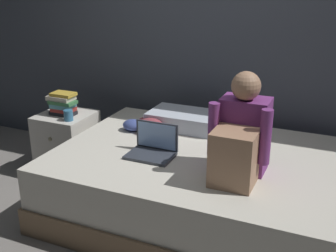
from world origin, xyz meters
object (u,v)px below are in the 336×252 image
(bed, at_px, (196,184))
(laptop, at_px, (153,147))
(pillow, at_px, (184,120))
(mug, at_px, (68,115))
(person_sitting, at_px, (240,138))
(book_stack, at_px, (63,104))
(clothes_pile, at_px, (148,125))
(nightstand, at_px, (67,143))

(bed, height_order, laptop, laptop)
(laptop, height_order, pillow, laptop)
(pillow, xyz_separation_m, mug, (-0.89, -0.35, 0.02))
(person_sitting, height_order, book_stack, person_sitting)
(book_stack, xyz_separation_m, clothes_pile, (0.79, 0.05, -0.09))
(bed, relative_size, pillow, 3.57)
(nightstand, xyz_separation_m, mug, (0.13, -0.12, 0.31))
(mug, bearing_deg, laptop, -15.91)
(laptop, bearing_deg, person_sitting, -5.20)
(pillow, bearing_deg, laptop, -89.09)
(nightstand, distance_m, book_stack, 0.37)
(nightstand, height_order, book_stack, book_stack)
(bed, relative_size, person_sitting, 3.05)
(person_sitting, distance_m, laptop, 0.66)
(laptop, height_order, clothes_pile, laptop)
(nightstand, bearing_deg, laptop, -20.07)
(bed, relative_size, book_stack, 8.13)
(bed, relative_size, nightstand, 3.74)
(book_stack, height_order, clothes_pile, book_stack)
(person_sitting, bearing_deg, pillow, 133.86)
(clothes_pile, bearing_deg, person_sitting, -28.35)
(laptop, xyz_separation_m, mug, (-0.90, 0.26, 0.03))
(laptop, bearing_deg, nightstand, 159.93)
(laptop, xyz_separation_m, clothes_pile, (-0.25, 0.41, -0.00))
(pillow, xyz_separation_m, book_stack, (-1.02, -0.24, 0.08))
(person_sitting, bearing_deg, clothes_pile, 151.65)
(person_sitting, height_order, clothes_pile, person_sitting)
(bed, bearing_deg, pillow, 121.73)
(pillow, relative_size, mug, 6.22)
(nightstand, relative_size, laptop, 1.67)
(nightstand, bearing_deg, pillow, 12.67)
(mug, bearing_deg, nightstand, 137.31)
(person_sitting, xyz_separation_m, clothes_pile, (-0.87, 0.47, -0.20))
(nightstand, xyz_separation_m, person_sitting, (1.66, -0.43, 0.47))
(nightstand, xyz_separation_m, book_stack, (-0.00, -0.01, 0.37))
(laptop, xyz_separation_m, book_stack, (-1.03, 0.36, 0.09))
(person_sitting, bearing_deg, laptop, 174.80)
(pillow, relative_size, book_stack, 2.28)
(laptop, xyz_separation_m, pillow, (-0.01, 0.61, 0.01))
(book_stack, distance_m, clothes_pile, 0.79)
(person_sitting, relative_size, clothes_pile, 1.92)
(bed, height_order, clothes_pile, clothes_pile)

